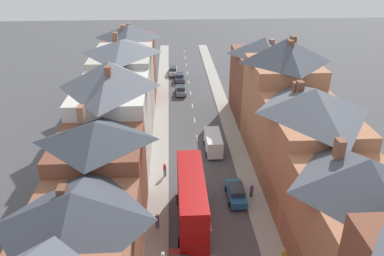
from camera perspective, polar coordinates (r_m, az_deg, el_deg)
name	(u,v)px	position (r m, az deg, el deg)	size (l,w,h in m)	color
pavement_left	(161,132)	(53.87, -4.75, -0.68)	(2.20, 104.00, 0.14)	#A8A399
pavement_right	(231,131)	(54.51, 6.02, -0.40)	(2.20, 104.00, 0.14)	#A8A399
centre_line_dashes	(197,138)	(52.20, 0.81, -1.59)	(0.14, 97.80, 0.01)	silver
terrace_row_left	(104,149)	(37.72, -13.29, -3.16)	(8.00, 69.24, 14.93)	brown
terrace_row_right	(321,163)	(36.45, 19.13, -5.05)	(8.00, 61.21, 14.50)	#B2704C
double_decker_bus_lead	(191,200)	(35.50, -0.09, -10.99)	(2.74, 10.80, 5.30)	#B70F0F
car_near_blue	(180,77)	(74.56, -1.90, 7.75)	(1.90, 4.40, 1.69)	#4C515B
car_parked_left_a	(236,193)	(40.11, 6.74, -9.77)	(1.90, 4.45, 1.69)	#236093
car_mid_black	(181,90)	(67.70, -1.73, 5.81)	(1.90, 4.29, 1.63)	gray
car_mid_white	(173,71)	(78.67, -2.94, 8.71)	(1.90, 4.50, 1.68)	silver
delivery_van	(213,142)	(48.44, 3.26, -2.18)	(2.20, 5.20, 2.41)	white
pedestrian_mid_left	(284,256)	(33.68, 13.84, -18.36)	(0.36, 0.22, 1.61)	gray
pedestrian_mid_right	(157,220)	(36.23, -5.30, -13.83)	(0.36, 0.22, 1.61)	#3D4256
pedestrian_far_left	(252,190)	(40.44, 9.08, -9.28)	(0.36, 0.22, 1.61)	#23232D
pedestrian_far_right	(165,169)	(43.43, -4.18, -6.28)	(0.36, 0.22, 1.61)	#3D4256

